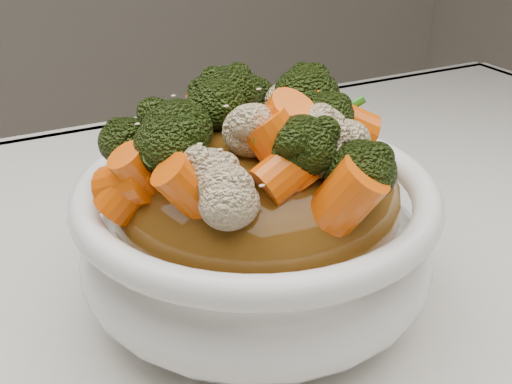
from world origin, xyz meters
name	(u,v)px	position (x,y,z in m)	size (l,w,h in m)	color
tablecloth	(264,331)	(0.00, 0.00, 0.73)	(1.20, 0.80, 0.04)	silver
bowl	(256,238)	(0.00, 0.02, 0.80)	(0.24, 0.24, 0.09)	white
sauce_base	(256,196)	(0.00, 0.02, 0.83)	(0.19, 0.19, 0.10)	brown
carrots	(256,97)	(0.00, 0.02, 0.90)	(0.19, 0.19, 0.06)	#F85E08
broccoli	(256,99)	(0.00, 0.02, 0.90)	(0.19, 0.19, 0.05)	black
cauliflower	(256,102)	(0.00, 0.02, 0.90)	(0.19, 0.19, 0.04)	beige
scallions	(256,95)	(0.00, 0.02, 0.90)	(0.14, 0.14, 0.02)	#28781B
sesame_seeds	(256,95)	(0.00, 0.02, 0.90)	(0.17, 0.17, 0.01)	beige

